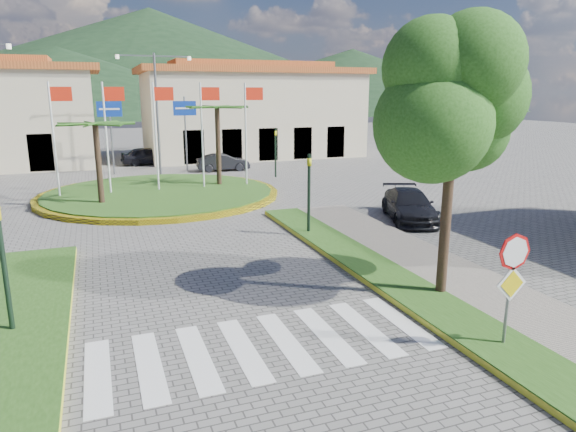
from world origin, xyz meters
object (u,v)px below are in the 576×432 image
object	(u,v)px
deciduous_tree	(454,104)
white_van	(23,159)
stop_sign	(512,273)
car_dark_b	(223,162)
car_dark_a	(148,156)
roundabout_island	(160,193)
car_side_right	(409,205)

from	to	relation	value
deciduous_tree	white_van	bearing A→B (deg)	113.48
stop_sign	car_dark_b	bearing A→B (deg)	88.98
car_dark_b	stop_sign	bearing A→B (deg)	-177.72
car_dark_b	car_dark_a	bearing A→B (deg)	45.26
stop_sign	white_van	distance (m)	36.90
stop_sign	white_van	xyz separation A→B (m)	(-13.07, 34.49, -1.10)
roundabout_island	car_dark_a	bearing A→B (deg)	86.97
roundabout_island	white_van	bearing A→B (deg)	119.47
stop_sign	car_side_right	bearing A→B (deg)	66.42
roundabout_island	car_side_right	world-z (taller)	roundabout_island
deciduous_tree	car_dark_b	world-z (taller)	deciduous_tree
roundabout_island	car_dark_b	size ratio (longest dim) A/B	3.42
roundabout_island	car_side_right	size ratio (longest dim) A/B	2.80
white_van	car_dark_a	distance (m)	8.96
stop_sign	car_dark_a	distance (m)	33.54
deciduous_tree	white_van	size ratio (longest dim) A/B	1.38
roundabout_island	car_side_right	bearing A→B (deg)	-43.76
stop_sign	car_side_right	distance (m)	11.86
roundabout_island	car_dark_a	size ratio (longest dim) A/B	3.14
stop_sign	car_dark_a	size ratio (longest dim) A/B	0.66
stop_sign	white_van	size ratio (longest dim) A/B	0.54
car_dark_a	car_side_right	distance (m)	24.14
deciduous_tree	car_dark_a	distance (m)	30.93
stop_sign	deciduous_tree	bearing A→B (deg)	78.82
car_dark_a	car_dark_b	bearing A→B (deg)	-142.51
white_van	stop_sign	bearing A→B (deg)	-179.83
white_van	car_side_right	size ratio (longest dim) A/B	1.09
car_dark_a	car_dark_b	xyz separation A→B (m)	(4.70, -5.22, -0.08)
deciduous_tree	white_van	xyz separation A→B (m)	(-13.67, 31.46, -4.49)
roundabout_island	white_van	xyz separation A→B (m)	(-8.17, 14.46, 0.52)
deciduous_tree	car_dark_a	world-z (taller)	deciduous_tree
car_dark_a	car_dark_b	world-z (taller)	car_dark_a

